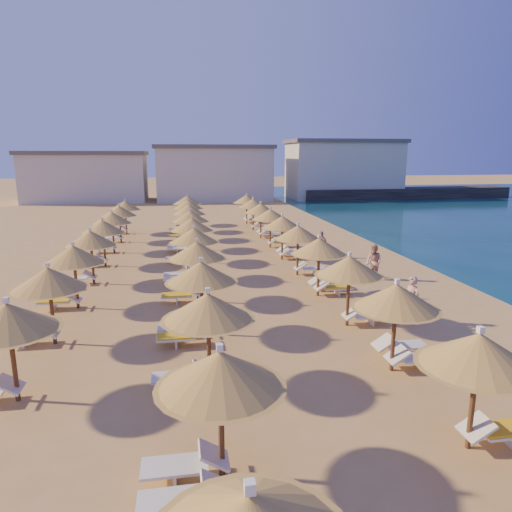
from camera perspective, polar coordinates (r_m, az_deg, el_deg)
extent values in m
plane|color=tan|center=(18.49, 1.50, -6.63)|extent=(220.00, 220.00, 0.00)
cube|color=black|center=(67.94, 18.24, 7.46)|extent=(30.14, 5.19, 1.50)
cube|color=beige|center=(64.67, -20.35, 9.08)|extent=(15.00, 8.00, 6.00)
cube|color=#59514C|center=(64.60, -20.58, 11.96)|extent=(15.60, 8.48, 0.50)
cube|color=beige|center=(62.81, -5.30, 10.09)|extent=(15.00, 8.00, 6.80)
cube|color=#59514C|center=(62.76, -5.37, 13.42)|extent=(15.60, 8.48, 0.50)
cube|color=beige|center=(66.56, 10.81, 10.40)|extent=(15.00, 8.00, 7.60)
cube|color=#59514C|center=(66.54, 10.96, 13.89)|extent=(15.60, 8.48, 0.50)
cylinder|color=brown|center=(10.90, 25.44, -16.17)|extent=(0.12, 0.12, 2.13)
cone|color=olive|center=(10.41, 26.05, -10.48)|extent=(2.30, 2.30, 0.71)
cone|color=olive|center=(10.53, 25.89, -11.97)|extent=(2.48, 2.48, 0.12)
cube|color=white|center=(10.26, 26.28, -8.28)|extent=(0.12, 0.12, 0.14)
cylinder|color=brown|center=(13.69, 16.82, -9.51)|extent=(0.12, 0.12, 2.13)
cone|color=olive|center=(13.30, 17.13, -4.83)|extent=(2.30, 2.30, 0.71)
cone|color=olive|center=(13.39, 17.05, -6.04)|extent=(2.48, 2.48, 0.12)
cube|color=white|center=(13.18, 17.25, -3.06)|extent=(0.12, 0.12, 0.14)
cylinder|color=brown|center=(16.78, 11.43, -5.08)|extent=(0.12, 0.12, 2.13)
cone|color=olive|center=(16.47, 11.60, -1.20)|extent=(2.30, 2.30, 0.71)
cone|color=olive|center=(16.54, 11.56, -2.20)|extent=(2.48, 2.48, 0.12)
cube|color=white|center=(16.38, 11.67, 0.25)|extent=(0.12, 0.12, 0.14)
cylinder|color=brown|center=(20.05, 7.80, -2.04)|extent=(0.12, 0.12, 2.13)
cone|color=olive|center=(19.79, 7.90, 1.24)|extent=(2.30, 2.30, 0.71)
cone|color=olive|center=(19.85, 7.88, 0.40)|extent=(2.48, 2.48, 0.12)
cube|color=white|center=(19.71, 7.94, 2.46)|extent=(0.12, 0.12, 0.14)
cylinder|color=brown|center=(23.42, 5.22, 0.15)|extent=(0.12, 0.12, 2.13)
cone|color=olive|center=(23.20, 5.27, 2.97)|extent=(2.30, 2.30, 0.71)
cone|color=olive|center=(23.25, 5.26, 2.25)|extent=(2.48, 2.48, 0.12)
cube|color=white|center=(23.13, 5.29, 4.02)|extent=(0.12, 0.12, 0.14)
cylinder|color=brown|center=(26.84, 3.28, 1.78)|extent=(0.12, 0.12, 2.13)
cone|color=olive|center=(26.65, 3.31, 4.25)|extent=(2.30, 2.30, 0.71)
cone|color=olive|center=(26.70, 3.31, 3.62)|extent=(2.48, 2.48, 0.12)
cube|color=white|center=(26.59, 3.33, 5.16)|extent=(0.12, 0.12, 0.14)
cylinder|color=brown|center=(30.31, 1.79, 3.04)|extent=(0.12, 0.12, 2.13)
cone|color=olive|center=(30.14, 1.80, 5.24)|extent=(2.30, 2.30, 0.71)
cone|color=olive|center=(30.18, 1.80, 4.68)|extent=(2.48, 2.48, 0.12)
cube|color=white|center=(30.09, 1.81, 6.04)|extent=(0.12, 0.12, 0.14)
cylinder|color=brown|center=(33.81, 0.60, 4.04)|extent=(0.12, 0.12, 2.13)
cone|color=olive|center=(33.65, 0.60, 6.01)|extent=(2.30, 2.30, 0.71)
cone|color=olive|center=(33.69, 0.60, 5.51)|extent=(2.48, 2.48, 0.12)
cube|color=white|center=(33.61, 0.61, 6.74)|extent=(0.12, 0.12, 0.14)
cylinder|color=brown|center=(37.32, -0.37, 4.85)|extent=(0.12, 0.12, 2.13)
cone|color=olive|center=(37.18, -0.37, 6.64)|extent=(2.30, 2.30, 0.71)
cone|color=olive|center=(37.22, -0.37, 6.19)|extent=(2.48, 2.48, 0.12)
cube|color=white|center=(37.14, -0.37, 7.30)|extent=(0.12, 0.12, 0.14)
cylinder|color=brown|center=(40.85, -1.17, 5.52)|extent=(0.12, 0.12, 2.13)
cone|color=olive|center=(40.73, -1.18, 7.16)|extent=(2.30, 2.30, 0.71)
cone|color=olive|center=(40.76, -1.18, 6.74)|extent=(2.48, 2.48, 0.12)
cube|color=white|center=(40.69, -1.18, 7.76)|extent=(0.12, 0.12, 0.14)
cube|color=white|center=(5.38, -0.79, -26.94)|extent=(0.12, 0.12, 0.14)
cylinder|color=brown|center=(9.22, -4.37, -20.46)|extent=(0.12, 0.12, 2.13)
cone|color=olive|center=(8.64, -4.50, -13.94)|extent=(2.30, 2.30, 0.71)
cone|color=olive|center=(8.78, -4.46, -15.67)|extent=(2.48, 2.48, 0.12)
cube|color=white|center=(8.46, -4.55, -11.35)|extent=(0.12, 0.12, 0.14)
cylinder|color=brown|center=(12.39, -5.91, -11.40)|extent=(0.12, 0.12, 2.13)
cone|color=olive|center=(11.96, -6.03, -6.27)|extent=(2.30, 2.30, 0.71)
cone|color=olive|center=(12.06, -6.00, -7.61)|extent=(2.48, 2.48, 0.12)
cube|color=white|center=(11.83, -6.08, -4.32)|extent=(0.12, 0.12, 0.14)
cylinder|color=brown|center=(15.75, -6.76, -6.10)|extent=(0.12, 0.12, 2.13)
cone|color=olive|center=(15.41, -6.87, -1.98)|extent=(2.30, 2.30, 0.71)
cone|color=olive|center=(15.49, -6.84, -3.04)|extent=(2.48, 2.48, 0.12)
cube|color=white|center=(15.31, -6.91, -0.44)|extent=(0.12, 0.12, 0.14)
cylinder|color=brown|center=(19.19, -7.29, -2.69)|extent=(0.12, 0.12, 2.13)
cone|color=olive|center=(18.92, -7.39, 0.73)|extent=(2.30, 2.30, 0.71)
cone|color=olive|center=(18.98, -7.37, -0.15)|extent=(2.48, 2.48, 0.12)
cube|color=white|center=(18.84, -7.43, 2.00)|extent=(0.12, 0.12, 0.14)
cylinder|color=brown|center=(22.69, -7.67, -0.32)|extent=(0.12, 0.12, 2.13)
cone|color=olive|center=(22.46, -7.75, 2.59)|extent=(2.30, 2.30, 0.71)
cone|color=olive|center=(22.51, -7.73, 1.85)|extent=(2.48, 2.48, 0.12)
cube|color=white|center=(22.39, -7.78, 3.67)|extent=(0.12, 0.12, 0.14)
cylinder|color=brown|center=(26.21, -7.94, 1.42)|extent=(0.12, 0.12, 2.13)
cone|color=olive|center=(26.01, -8.01, 3.95)|extent=(2.30, 2.30, 0.71)
cone|color=olive|center=(26.06, -7.99, 3.30)|extent=(2.48, 2.48, 0.12)
cube|color=white|center=(25.95, -8.04, 4.88)|extent=(0.12, 0.12, 0.14)
cylinder|color=brown|center=(29.75, -8.14, 2.74)|extent=(0.12, 0.12, 2.13)
cone|color=olive|center=(29.57, -8.21, 4.97)|extent=(2.30, 2.30, 0.71)
cone|color=olive|center=(29.61, -8.20, 4.40)|extent=(2.48, 2.48, 0.12)
cube|color=white|center=(29.52, -8.24, 5.79)|extent=(0.12, 0.12, 0.14)
cylinder|color=brown|center=(33.30, -8.31, 3.78)|extent=(0.12, 0.12, 2.13)
cone|color=olive|center=(33.15, -8.37, 5.78)|extent=(2.30, 2.30, 0.71)
cone|color=olive|center=(33.18, -8.36, 5.27)|extent=(2.48, 2.48, 0.12)
cube|color=white|center=(33.10, -8.40, 6.51)|extent=(0.12, 0.12, 0.14)
cylinder|color=brown|center=(36.87, -8.44, 4.62)|extent=(0.12, 0.12, 2.13)
cone|color=olive|center=(36.73, -8.50, 6.43)|extent=(2.30, 2.30, 0.71)
cone|color=olive|center=(36.76, -8.48, 5.97)|extent=(2.48, 2.48, 0.12)
cube|color=white|center=(36.68, -8.52, 7.09)|extent=(0.12, 0.12, 0.14)
cylinder|color=brown|center=(40.44, -8.55, 5.31)|extent=(0.12, 0.12, 2.13)
cone|color=olive|center=(40.31, -8.60, 6.96)|extent=(2.30, 2.30, 0.71)
cone|color=olive|center=(40.34, -8.59, 6.54)|extent=(2.48, 2.48, 0.12)
cube|color=white|center=(40.27, -8.62, 7.57)|extent=(0.12, 0.12, 0.14)
cylinder|color=brown|center=(13.08, -28.04, -11.57)|extent=(0.12, 0.12, 2.13)
cone|color=olive|center=(12.67, -28.59, -6.71)|extent=(2.30, 2.30, 0.71)
cone|color=olive|center=(12.77, -28.45, -7.97)|extent=(2.48, 2.48, 0.12)
cube|color=white|center=(12.55, -28.79, -4.86)|extent=(0.12, 0.12, 0.14)
cylinder|color=brown|center=(16.29, -24.12, -6.51)|extent=(0.12, 0.12, 2.13)
cone|color=olive|center=(15.97, -24.49, -2.53)|extent=(2.30, 2.30, 0.71)
cone|color=olive|center=(16.04, -24.40, -3.56)|extent=(2.48, 2.48, 0.12)
cube|color=white|center=(15.87, -24.63, -1.05)|extent=(0.12, 0.12, 0.14)
cylinder|color=brown|center=(19.64, -21.56, -3.13)|extent=(0.12, 0.12, 2.13)
cone|color=olive|center=(19.37, -21.84, 0.20)|extent=(2.30, 2.30, 0.71)
cone|color=olive|center=(19.44, -21.76, -0.65)|extent=(2.48, 2.48, 0.12)
cube|color=white|center=(19.29, -21.94, 1.44)|extent=(0.12, 0.12, 0.14)
cylinder|color=brown|center=(23.07, -19.76, -0.74)|extent=(0.12, 0.12, 2.13)
cone|color=olive|center=(22.84, -19.98, 2.11)|extent=(2.30, 2.30, 0.71)
cone|color=olive|center=(22.89, -19.92, 1.38)|extent=(2.48, 2.48, 0.12)
cube|color=white|center=(22.77, -20.06, 3.17)|extent=(0.12, 0.12, 0.14)
cylinder|color=brown|center=(26.54, -18.43, 1.03)|extent=(0.12, 0.12, 2.13)
cone|color=olive|center=(26.34, -18.61, 3.52)|extent=(2.30, 2.30, 0.71)
cone|color=olive|center=(26.39, -18.56, 2.88)|extent=(2.48, 2.48, 0.12)
cube|color=white|center=(26.28, -18.67, 4.44)|extent=(0.12, 0.12, 0.14)
cylinder|color=brown|center=(30.04, -17.41, 2.38)|extent=(0.12, 0.12, 2.13)
cone|color=olive|center=(29.87, -17.56, 4.59)|extent=(2.30, 2.30, 0.71)
cone|color=olive|center=(29.91, -17.52, 4.03)|extent=(2.48, 2.48, 0.12)
cube|color=white|center=(29.82, -17.61, 5.40)|extent=(0.12, 0.12, 0.14)
cylinder|color=brown|center=(33.56, -16.60, 3.46)|extent=(0.12, 0.12, 2.13)
cone|color=olive|center=(33.41, -16.73, 5.44)|extent=(2.30, 2.30, 0.71)
cone|color=olive|center=(33.45, -16.70, 4.93)|extent=(2.48, 2.48, 0.12)
cube|color=white|center=(33.36, -16.78, 6.16)|extent=(0.12, 0.12, 0.14)
cylinder|color=brown|center=(37.10, -15.95, 4.33)|extent=(0.12, 0.12, 2.13)
cone|color=olive|center=(36.96, -16.06, 6.12)|extent=(2.30, 2.30, 0.71)
cone|color=olive|center=(37.00, -16.03, 5.66)|extent=(2.48, 2.48, 0.12)
cube|color=white|center=(36.92, -16.10, 6.78)|extent=(0.12, 0.12, 0.14)
cube|color=silver|center=(11.75, 28.89, -18.49)|extent=(1.26, 0.63, 0.06)
cube|color=silver|center=(11.83, 28.80, -19.16)|extent=(0.06, 0.57, 0.32)
cube|color=silver|center=(11.27, 25.81, -18.73)|extent=(0.58, 0.63, 0.40)
cube|color=gold|center=(11.73, 28.92, -18.26)|extent=(1.21, 0.58, 0.05)
cube|color=silver|center=(9.63, -10.15, -24.41)|extent=(1.26, 0.63, 0.06)
cube|color=silver|center=(9.73, -10.11, -25.16)|extent=(0.06, 0.57, 0.32)
cube|color=silver|center=(9.55, -5.30, -23.54)|extent=(0.58, 0.63, 0.40)
cube|color=silver|center=(8.93, -10.20, -27.87)|extent=(1.26, 0.63, 0.06)
cube|color=silver|center=(9.03, -10.16, -28.65)|extent=(0.06, 0.57, 0.32)
cube|color=silver|center=(8.84, -4.81, -26.96)|extent=(0.58, 0.63, 0.40)
cube|color=silver|center=(14.37, 19.92, -11.86)|extent=(1.26, 0.63, 0.06)
cube|color=silver|center=(14.44, 19.87, -12.44)|extent=(0.06, 0.57, 0.32)
cube|color=silver|center=(13.98, 17.23, -11.74)|extent=(0.58, 0.63, 0.40)
cube|color=silver|center=(15.09, 18.24, -10.54)|extent=(1.26, 0.63, 0.06)
cube|color=silver|center=(15.15, 18.20, -11.10)|extent=(0.06, 0.57, 0.32)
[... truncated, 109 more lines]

